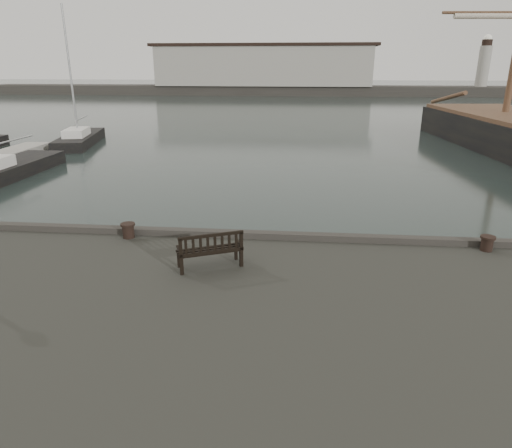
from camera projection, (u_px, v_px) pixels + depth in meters
The scene contains 6 objects.
ground at pixel (272, 285), 13.76m from camera, with size 400.00×400.00×0.00m, color black.
breakwater at pixel (279, 75), 99.20m from camera, with size 140.00×9.50×12.20m.
bench at pixel (210, 256), 11.14m from camera, with size 1.66×1.14×0.91m.
bollard_left at pixel (128, 231), 13.08m from camera, with size 0.41×0.41×0.43m, color black.
bollard_right at pixel (487, 243), 12.17m from camera, with size 0.39×0.39×0.41m, color black.
yacht_d at pixel (80, 141), 38.10m from camera, with size 4.22×9.18×11.26m.
Camera 1 is at (0.72, -12.37, 6.27)m, focal length 32.00 mm.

